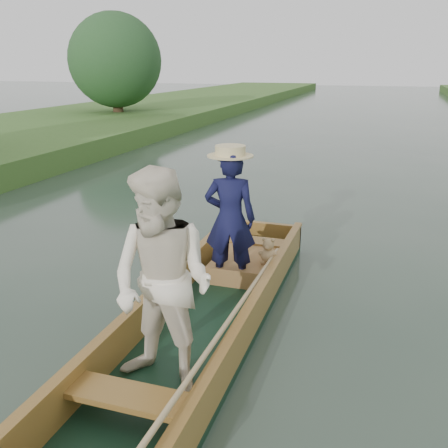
% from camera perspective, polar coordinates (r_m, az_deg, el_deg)
% --- Properties ---
extents(ground, '(120.00, 120.00, 0.00)m').
position_cam_1_polar(ground, '(5.30, -2.06, -11.76)').
color(ground, '#283D30').
rests_on(ground, ground).
extents(trees_far, '(22.19, 15.18, 4.67)m').
position_cam_1_polar(trees_far, '(13.84, -2.81, 17.64)').
color(trees_far, '#47331E').
rests_on(trees_far, ground).
extents(punt, '(1.12, 5.00, 1.90)m').
position_cam_1_polar(punt, '(4.79, -2.82, -6.35)').
color(punt, black).
rests_on(punt, ground).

